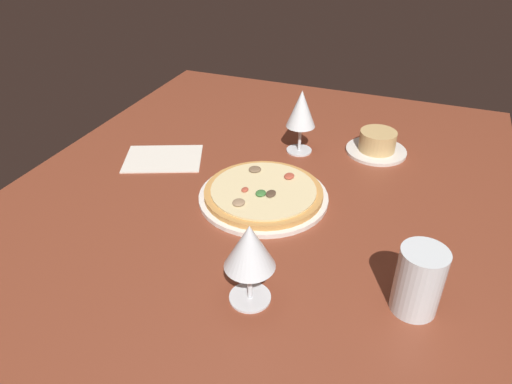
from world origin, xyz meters
The scene contains 7 objects.
dining_table centered at (0.00, 0.00, 2.00)cm, with size 150.00×110.00×4.00cm, color brown.
pizza_main centered at (-4.78, 1.62, 5.23)cm, with size 28.27×28.27×3.33cm.
ramekin_on_saucer centered at (-35.34, 21.20, 6.41)cm, with size 15.34×15.34×5.81cm.
wine_glass_far centered at (-28.83, 2.54, 15.23)cm, with size 7.35×7.35×16.42cm.
wine_glass_near centered at (23.80, 9.87, 14.64)cm, with size 8.25×8.25×15.09cm.
water_glass centered at (16.15, 35.20, 9.09)cm, with size 7.47×7.47×11.72cm.
paper_menu centered at (-12.42, -28.03, 4.15)cm, with size 13.73×18.89×0.30cm, color silver.
Camera 1 is at (75.22, 30.80, 61.33)cm, focal length 32.87 mm.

